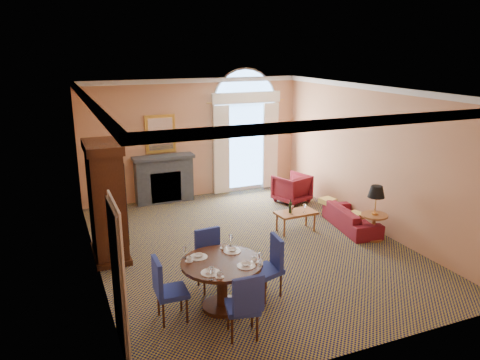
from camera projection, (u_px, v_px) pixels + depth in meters
name	position (u px, v px, depth m)	size (l,w,h in m)	color
ground	(249.00, 246.00, 9.70)	(7.50, 7.50, 0.00)	#12133A
room_envelope	(236.00, 121.00, 9.59)	(6.04, 7.52, 3.45)	tan
armoire	(107.00, 203.00, 8.94)	(0.66, 1.17, 2.29)	black
dining_table	(222.00, 274.00, 7.25)	(1.28, 1.28, 1.00)	black
dining_chair_north	(209.00, 255.00, 7.95)	(0.47, 0.49, 1.02)	navy
dining_chair_south	(245.00, 302.00, 6.47)	(0.54, 0.54, 1.02)	navy
dining_chair_east	(271.00, 263.00, 7.66)	(0.56, 0.56, 1.02)	navy
dining_chair_west	(165.00, 286.00, 6.92)	(0.47, 0.46, 1.02)	navy
sofa	(352.00, 218.00, 10.60)	(1.70, 0.67, 0.50)	maroon
armchair	(292.00, 188.00, 12.38)	(0.80, 0.82, 0.75)	maroon
coffee_table	(296.00, 213.00, 10.39)	(0.92, 0.53, 0.77)	#99582E
side_table	(375.00, 206.00, 9.85)	(0.56, 0.56, 1.17)	#99582E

